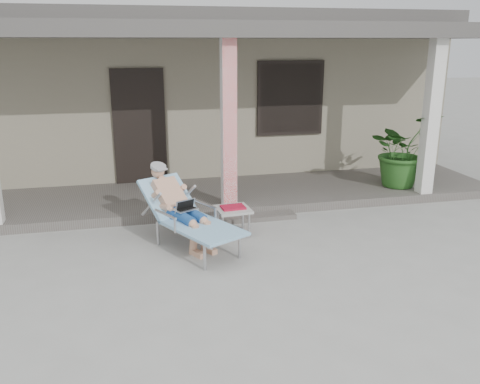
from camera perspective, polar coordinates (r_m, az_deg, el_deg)
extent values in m
plane|color=#9E9E99|center=(6.32, 2.82, -8.83)|extent=(60.00, 60.00, 0.00)
cube|color=gray|center=(12.15, -5.54, 10.78)|extent=(10.00, 5.00, 3.00)
cube|color=#474442|center=(12.10, -5.77, 18.57)|extent=(10.40, 5.40, 0.30)
cube|color=black|center=(9.58, -11.22, 7.19)|extent=(0.95, 0.06, 2.10)
cube|color=black|center=(10.04, 5.67, 10.43)|extent=(1.20, 0.06, 1.30)
cube|color=black|center=(10.03, 5.68, 10.42)|extent=(1.32, 0.05, 1.42)
cube|color=#605B56|center=(9.03, -2.32, -0.41)|extent=(10.00, 2.00, 0.15)
cube|color=red|center=(7.90, -1.28, 7.43)|extent=(0.22, 0.22, 2.61)
cube|color=silver|center=(9.26, 20.65, 7.73)|extent=(0.22, 0.22, 2.61)
cube|color=#474442|center=(8.64, -2.55, 17.68)|extent=(10.00, 2.30, 0.24)
cube|color=#605B56|center=(7.97, -0.78, -3.02)|extent=(2.00, 0.30, 0.07)
cylinder|color=#B7B7BC|center=(6.28, -3.98, -7.34)|extent=(0.04, 0.04, 0.34)
cylinder|color=#B7B7BC|center=(6.60, -0.04, -6.07)|extent=(0.04, 0.04, 0.34)
cylinder|color=#B7B7BC|center=(7.11, -9.21, -4.59)|extent=(0.04, 0.04, 0.34)
cylinder|color=#B7B7BC|center=(7.40, -5.49, -3.60)|extent=(0.04, 0.04, 0.34)
cube|color=#B7B7BC|center=(6.66, -4.16, -4.19)|extent=(1.02, 1.25, 0.03)
cube|color=#97D7E9|center=(6.66, -4.17, -4.02)|extent=(1.11, 1.32, 0.04)
cube|color=#B7B7BC|center=(7.23, -8.03, -0.84)|extent=(0.75, 0.73, 0.45)
cube|color=#97D7E9|center=(7.22, -8.04, -0.60)|extent=(0.86, 0.83, 0.51)
cylinder|color=#9C9D9F|center=(7.33, -9.27, 2.87)|extent=(0.30, 0.30, 0.12)
cube|color=silver|center=(6.91, -6.15, -1.92)|extent=(0.37, 0.33, 0.21)
cube|color=#ADAEA9|center=(7.32, -0.79, -1.97)|extent=(0.51, 0.51, 0.04)
cylinder|color=#B7B7BC|center=(7.18, -1.95, -4.06)|extent=(0.03, 0.03, 0.36)
cylinder|color=#B7B7BC|center=(7.26, 1.01, -3.83)|extent=(0.03, 0.03, 0.36)
cylinder|color=#B7B7BC|center=(7.53, -2.51, -3.07)|extent=(0.03, 0.03, 0.36)
cylinder|color=#B7B7BC|center=(7.60, 0.32, -2.85)|extent=(0.03, 0.03, 0.36)
cube|color=#AE122E|center=(7.31, -0.79, -1.72)|extent=(0.35, 0.27, 0.03)
cube|color=black|center=(7.43, -0.99, -1.46)|extent=(0.33, 0.05, 0.03)
imported|color=#26591E|center=(9.69, 17.71, 4.48)|extent=(1.40, 1.29, 1.32)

